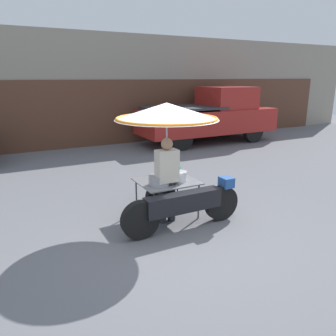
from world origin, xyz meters
The scene contains 5 objects.
ground_plane centered at (0.00, 0.00, 0.00)m, with size 36.00×36.00×0.00m, color slate.
shopfront_building centered at (0.00, 8.72, 2.01)m, with size 28.00×2.06×4.05m.
vendor_motorcycle_cart centered at (0.09, 0.68, 1.57)m, with size 2.20×1.81×2.08m.
vendor_person centered at (-0.03, 0.54, 0.84)m, with size 0.38×0.22×1.51m.
pickup_truck centered at (4.88, 6.34, 1.03)m, with size 5.43×1.94×2.13m.
Camera 1 is at (-2.51, -4.27, 2.50)m, focal length 35.00 mm.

